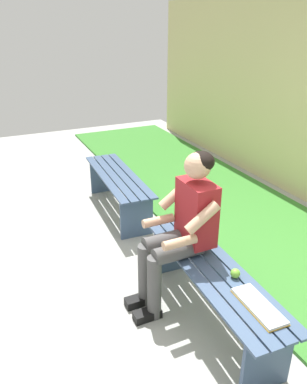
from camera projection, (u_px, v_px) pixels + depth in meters
The scene contains 7 objects.
ground_plane at pixel (55, 281), 3.50m from camera, with size 10.00×7.00×0.04m, color #9E9E99.
grass_strip at pixel (253, 226), 4.34m from camera, with size 9.00×1.77×0.03m, color #387A2D.
bench_near at pixel (212, 281), 2.89m from camera, with size 1.63×0.48×0.48m.
bench_far at pixel (118, 185), 4.57m from camera, with size 1.54×0.47×0.48m.
person_seated at pixel (182, 225), 2.95m from camera, with size 0.50×0.69×1.28m.
apple at pixel (235, 273), 2.72m from camera, with size 0.07×0.07×0.07m, color #72B738.
book_open at pixel (259, 306), 2.44m from camera, with size 0.42×0.18×0.02m.
Camera 1 is at (-1.95, 1.39, 2.16)m, focal length 36.01 mm.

